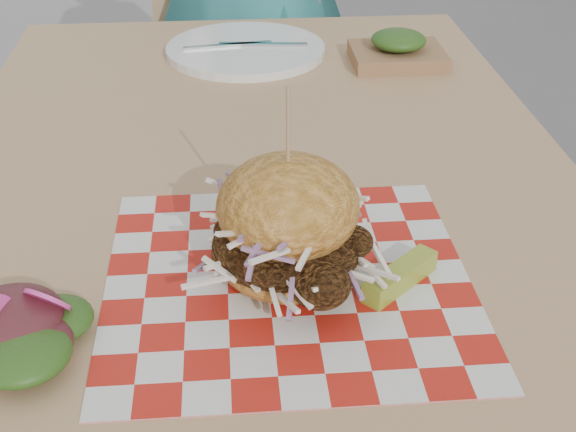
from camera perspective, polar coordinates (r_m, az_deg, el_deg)
patio_table at (r=1.06m, az=-2.08°, el=0.05°), size 0.80×1.20×0.75m
patio_chair at (r=2.02m, az=-3.21°, el=11.73°), size 0.46×0.47×0.95m
paper_liner at (r=0.80m, az=-0.00°, el=-4.56°), size 0.36×0.36×0.00m
sandwich at (r=0.77m, az=0.00°, el=-1.03°), size 0.18×0.18×0.21m
pickle_spear at (r=0.79m, az=7.98°, el=-4.28°), size 0.09×0.08×0.02m
side_salad at (r=0.75m, az=-17.89°, el=-7.91°), size 0.14×0.13×0.05m
place_setting at (r=1.39m, az=-3.04°, el=11.72°), size 0.27×0.27×0.02m
kraft_tray at (r=1.35m, az=7.82°, el=11.60°), size 0.15×0.12×0.06m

